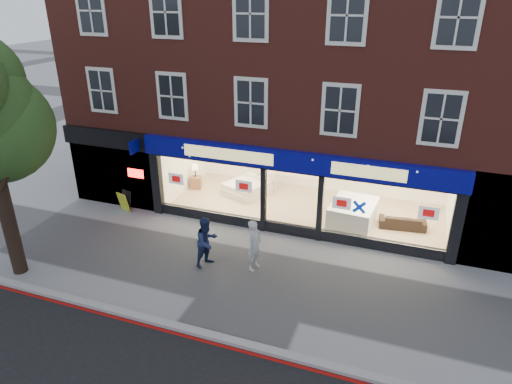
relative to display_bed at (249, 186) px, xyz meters
The scene contains 12 objects.
ground 6.46m from the display_bed, 65.44° to the right, with size 120.00×120.00×0.00m, color gray.
kerb_line 9.37m from the display_bed, 73.35° to the right, with size 60.00×0.10×0.01m, color #8C0A07.
kerb_stone 9.17m from the display_bed, 72.99° to the right, with size 60.00×0.25×0.12m, color gray.
showroom_floor 2.77m from the display_bed, 12.94° to the right, with size 11.00×4.50×0.10m, color tan.
building 6.89m from the display_bed, 21.85° to the left, with size 19.00×8.26×10.30m.
display_bed is the anchor object (origin of this frame).
bedside_table 2.44m from the display_bed, behind, with size 0.45×0.45×0.55m, color brown.
mattress_stack 4.86m from the display_bed, 14.41° to the right, with size 1.75×2.13×0.79m.
sofa 6.61m from the display_bed, ahead, with size 1.70×0.66×0.50m, color black.
a_board 5.27m from the display_bed, 143.12° to the right, with size 0.53×0.34×0.82m, color #B0C022.
pedestrian_grey 5.80m from the display_bed, 67.67° to the right, with size 0.62×0.41×1.71m, color #AEB2B6.
pedestrian_blue 5.72m from the display_bed, 83.10° to the right, with size 0.83×0.64×1.70m, color #1A2449.
Camera 1 is at (3.83, -11.24, 8.31)m, focal length 32.00 mm.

